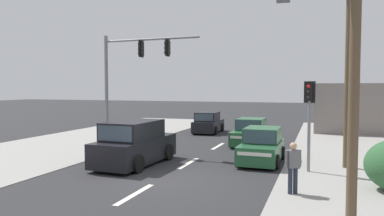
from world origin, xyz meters
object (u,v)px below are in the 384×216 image
at_px(utility_pole_foreground_right, 349,30).
at_px(pedestal_signal_right_kerb, 309,111).
at_px(hatchback_oncoming_mid, 250,133).
at_px(traffic_signal_mast, 128,71).
at_px(hatchback_kerbside_parked, 262,147).
at_px(hatchback_crossing_left, 208,123).
at_px(pedestrian_at_kerb, 293,165).
at_px(suv_oncoming_near, 135,144).
at_px(utility_pole_midground_right, 345,40).

relative_size(utility_pole_foreground_right, pedestal_signal_right_kerb, 2.46).
relative_size(pedestal_signal_right_kerb, hatchback_oncoming_mid, 0.97).
xyz_separation_m(traffic_signal_mast, pedestal_signal_right_kerb, (8.93, -1.85, -1.73)).
height_order(hatchback_kerbside_parked, hatchback_crossing_left, same).
height_order(pedestal_signal_right_kerb, pedestrian_at_kerb, pedestal_signal_right_kerb).
bearing_deg(pedestal_signal_right_kerb, hatchback_crossing_left, 123.95).
xyz_separation_m(traffic_signal_mast, hatchback_oncoming_mid, (5.58, 4.18, -3.44)).
bearing_deg(hatchback_oncoming_mid, suv_oncoming_near, -118.44).
relative_size(utility_pole_midground_right, pedestal_signal_right_kerb, 2.75).
height_order(hatchback_kerbside_parked, hatchback_oncoming_mid, same).
xyz_separation_m(pedestal_signal_right_kerb, pedestrian_at_kerb, (-0.36, -3.37, -1.49)).
distance_m(hatchback_oncoming_mid, pedestrian_at_kerb, 9.86).
relative_size(pedestal_signal_right_kerb, suv_oncoming_near, 0.77).
bearing_deg(traffic_signal_mast, utility_pole_midground_right, -3.29).
height_order(utility_pole_midground_right, suv_oncoming_near, utility_pole_midground_right).
xyz_separation_m(utility_pole_foreground_right, traffic_signal_mast, (-9.96, 7.07, -0.58)).
bearing_deg(suv_oncoming_near, utility_pole_midground_right, 14.53).
bearing_deg(hatchback_kerbside_parked, hatchback_crossing_left, 119.07).
relative_size(traffic_signal_mast, hatchback_crossing_left, 1.62).
height_order(traffic_signal_mast, suv_oncoming_near, traffic_signal_mast).
bearing_deg(pedestrian_at_kerb, pedestal_signal_right_kerb, 83.82).
height_order(utility_pole_midground_right, traffic_signal_mast, utility_pole_midground_right).
xyz_separation_m(hatchback_kerbside_parked, hatchback_oncoming_mid, (-1.34, 4.69, 0.00)).
relative_size(hatchback_kerbside_parked, suv_oncoming_near, 0.79).
height_order(utility_pole_foreground_right, hatchback_crossing_left, utility_pole_foreground_right).
distance_m(utility_pole_midground_right, hatchback_kerbside_parked, 5.65).
bearing_deg(traffic_signal_mast, hatchback_oncoming_mid, 36.84).
relative_size(pedestal_signal_right_kerb, pedestrian_at_kerb, 2.18).
xyz_separation_m(utility_pole_midground_right, suv_oncoming_near, (-8.44, -2.19, -4.37)).
xyz_separation_m(traffic_signal_mast, hatchback_crossing_left, (1.62, 9.02, -3.44)).
height_order(hatchback_oncoming_mid, suv_oncoming_near, suv_oncoming_near).
distance_m(utility_pole_foreground_right, pedestal_signal_right_kerb, 5.81).
relative_size(hatchback_kerbside_parked, hatchback_oncoming_mid, 0.99).
xyz_separation_m(hatchback_crossing_left, suv_oncoming_near, (0.19, -11.79, 0.18)).
bearing_deg(utility_pole_midground_right, hatchback_kerbside_parked, 178.62).
bearing_deg(pedestal_signal_right_kerb, suv_oncoming_near, -172.56).
bearing_deg(pedestrian_at_kerb, utility_pole_midground_right, 70.03).
bearing_deg(pedestal_signal_right_kerb, utility_pole_foreground_right, -78.87).
bearing_deg(traffic_signal_mast, suv_oncoming_near, -56.87).
bearing_deg(utility_pole_midground_right, traffic_signal_mast, 176.71).
bearing_deg(hatchback_crossing_left, hatchback_oncoming_mid, -50.70).
distance_m(pedestal_signal_right_kerb, hatchback_oncoming_mid, 7.11).
height_order(suv_oncoming_near, pedestrian_at_kerb, suv_oncoming_near).
relative_size(utility_pole_midground_right, pedestrian_at_kerb, 6.01).
bearing_deg(pedestrian_at_kerb, traffic_signal_mast, 148.68).
xyz_separation_m(utility_pole_foreground_right, suv_oncoming_near, (-8.15, 4.30, -3.85)).
distance_m(hatchback_kerbside_parked, hatchback_oncoming_mid, 4.88).
bearing_deg(utility_pole_foreground_right, hatchback_kerbside_parked, 114.90).
height_order(utility_pole_midground_right, pedestrian_at_kerb, utility_pole_midground_right).
relative_size(utility_pole_foreground_right, suv_oncoming_near, 1.90).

